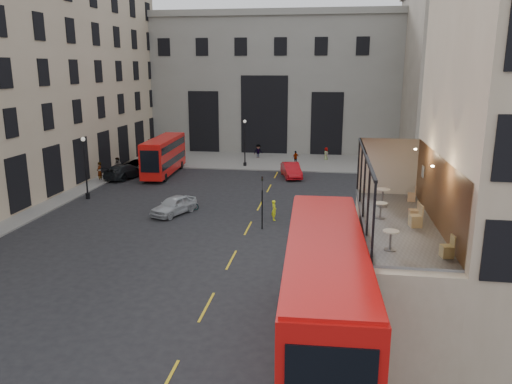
# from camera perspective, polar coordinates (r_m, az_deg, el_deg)

# --- Properties ---
(ground) EXTENTS (140.00, 140.00, 0.00)m
(ground) POSITION_cam_1_polar(r_m,az_deg,el_deg) (23.94, -0.88, -13.33)
(ground) COLOR black
(ground) RESTS_ON ground
(host_building_main) EXTENTS (7.26, 11.40, 15.10)m
(host_building_main) POSITION_cam_1_polar(r_m,az_deg,el_deg) (22.17, 25.40, 4.33)
(host_building_main) COLOR #C3AF92
(host_building_main) RESTS_ON ground
(host_frontage) EXTENTS (3.00, 11.00, 4.50)m
(host_frontage) POSITION_cam_1_polar(r_m,az_deg,el_deg) (22.92, 15.55, -8.96)
(host_frontage) COLOR #C3AF92
(host_frontage) RESTS_ON ground
(cafe_floor) EXTENTS (3.00, 10.00, 0.10)m
(cafe_floor) POSITION_cam_1_polar(r_m,az_deg,el_deg) (22.15, 15.94, -3.47)
(cafe_floor) COLOR slate
(cafe_floor) RESTS_ON host_frontage
(gateway) EXTENTS (35.00, 10.60, 18.00)m
(gateway) POSITION_cam_1_polar(r_m,az_deg,el_deg) (69.49, 1.52, 12.74)
(gateway) COLOR gray
(gateway) RESTS_ON ground
(building_right) EXTENTS (16.60, 18.60, 20.00)m
(building_right) POSITION_cam_1_polar(r_m,az_deg,el_deg) (63.13, 24.25, 12.32)
(building_right) COLOR #A59885
(building_right) RESTS_ON ground
(pavement_far) EXTENTS (40.00, 12.00, 0.12)m
(pavement_far) POSITION_cam_1_polar(r_m,az_deg,el_deg) (60.72, -0.63, 3.69)
(pavement_far) COLOR slate
(pavement_far) RESTS_ON ground
(traffic_light_near) EXTENTS (0.16, 0.20, 3.80)m
(traffic_light_near) POSITION_cam_1_polar(r_m,az_deg,el_deg) (34.36, 0.72, -0.40)
(traffic_light_near) COLOR black
(traffic_light_near) RESTS_ON ground
(traffic_light_far) EXTENTS (0.16, 0.20, 3.80)m
(traffic_light_far) POSITION_cam_1_polar(r_m,az_deg,el_deg) (53.04, -12.06, 4.45)
(traffic_light_far) COLOR black
(traffic_light_far) RESTS_ON ground
(street_lamp_a) EXTENTS (0.36, 0.36, 5.33)m
(street_lamp_a) POSITION_cam_1_polar(r_m,az_deg,el_deg) (44.87, -18.88, 2.24)
(street_lamp_a) COLOR black
(street_lamp_a) RESTS_ON ground
(street_lamp_b) EXTENTS (0.36, 0.36, 5.33)m
(street_lamp_b) POSITION_cam_1_polar(r_m,az_deg,el_deg) (56.44, -1.28, 5.29)
(street_lamp_b) COLOR black
(street_lamp_b) RESTS_ON ground
(bus_near) EXTENTS (3.29, 12.55, 4.97)m
(bus_near) POSITION_cam_1_polar(r_m,az_deg,el_deg) (19.27, 7.85, -11.34)
(bus_near) COLOR red
(bus_near) RESTS_ON ground
(bus_far) EXTENTS (2.71, 9.82, 3.88)m
(bus_far) POSITION_cam_1_polar(r_m,az_deg,el_deg) (53.16, -10.48, 4.28)
(bus_far) COLOR red
(bus_far) RESTS_ON ground
(car_a) EXTENTS (3.16, 4.49, 1.42)m
(car_a) POSITION_cam_1_polar(r_m,az_deg,el_deg) (38.82, -9.36, -1.51)
(car_a) COLOR #A4A8AD
(car_a) RESTS_ON ground
(car_b) EXTENTS (2.69, 4.82, 1.50)m
(car_b) POSITION_cam_1_polar(r_m,az_deg,el_deg) (51.27, 4.05, 2.50)
(car_b) COLOR #AE0A11
(car_b) RESTS_ON ground
(car_c) EXTENTS (3.56, 5.59, 1.51)m
(car_c) POSITION_cam_1_polar(r_m,az_deg,el_deg) (52.50, -14.67, 2.35)
(car_c) COLOR black
(car_c) RESTS_ON ground
(bicycle) EXTENTS (1.72, 0.92, 0.86)m
(bicycle) POSITION_cam_1_polar(r_m,az_deg,el_deg) (40.05, -7.61, -1.38)
(bicycle) COLOR gray
(bicycle) RESTS_ON ground
(cyclist) EXTENTS (0.52, 0.64, 1.53)m
(cyclist) POSITION_cam_1_polar(r_m,az_deg,el_deg) (36.80, 2.07, -2.10)
(cyclist) COLOR #F6FF1A
(cyclist) RESTS_ON ground
(pedestrian_a) EXTENTS (0.97, 0.76, 1.98)m
(pedestrian_a) POSITION_cam_1_polar(r_m,az_deg,el_deg) (53.54, -15.48, 2.78)
(pedestrian_a) COLOR gray
(pedestrian_a) RESTS_ON ground
(pedestrian_b) EXTENTS (1.32, 1.20, 1.78)m
(pedestrian_b) POSITION_cam_1_polar(r_m,az_deg,el_deg) (61.73, 0.26, 4.64)
(pedestrian_b) COLOR gray
(pedestrian_b) RESTS_ON ground
(pedestrian_c) EXTENTS (0.92, 0.89, 1.55)m
(pedestrian_c) POSITION_cam_1_polar(r_m,az_deg,el_deg) (58.47, 4.55, 3.95)
(pedestrian_c) COLOR gray
(pedestrian_c) RESTS_ON ground
(pedestrian_d) EXTENTS (0.72, 0.90, 1.61)m
(pedestrian_d) POSITION_cam_1_polar(r_m,az_deg,el_deg) (61.02, 8.01, 4.31)
(pedestrian_d) COLOR gray
(pedestrian_d) RESTS_ON ground
(pedestrian_e) EXTENTS (0.51, 0.73, 1.93)m
(pedestrian_e) POSITION_cam_1_polar(r_m,az_deg,el_deg) (51.76, -17.46, 2.23)
(pedestrian_e) COLOR gray
(pedestrian_e) RESTS_ON ground
(cafe_table_near) EXTENTS (0.59, 0.59, 0.74)m
(cafe_table_near) POSITION_cam_1_polar(r_m,az_deg,el_deg) (18.62, 15.13, -5.02)
(cafe_table_near) COLOR beige
(cafe_table_near) RESTS_ON cafe_floor
(cafe_table_mid) EXTENTS (0.57, 0.57, 0.71)m
(cafe_table_mid) POSITION_cam_1_polar(r_m,az_deg,el_deg) (22.36, 14.06, -1.79)
(cafe_table_mid) COLOR white
(cafe_table_mid) RESTS_ON cafe_floor
(cafe_table_far) EXTENTS (0.68, 0.68, 0.85)m
(cafe_table_far) POSITION_cam_1_polar(r_m,az_deg,el_deg) (24.30, 14.27, -0.31)
(cafe_table_far) COLOR silver
(cafe_table_far) RESTS_ON cafe_floor
(cafe_chair_a) EXTENTS (0.46, 0.46, 0.80)m
(cafe_chair_a) POSITION_cam_1_polar(r_m,az_deg,el_deg) (18.64, 21.02, -6.26)
(cafe_chair_a) COLOR tan
(cafe_chair_a) RESTS_ON cafe_floor
(cafe_chair_b) EXTENTS (0.53, 0.53, 0.93)m
(cafe_chair_b) POSITION_cam_1_polar(r_m,az_deg,el_deg) (21.66, 17.79, -3.08)
(cafe_chair_b) COLOR tan
(cafe_chair_b) RESTS_ON cafe_floor
(cafe_chair_c) EXTENTS (0.41, 0.41, 0.79)m
(cafe_chair_c) POSITION_cam_1_polar(r_m,az_deg,el_deg) (22.75, 17.61, -2.37)
(cafe_chair_c) COLOR tan
(cafe_chair_c) RESTS_ON cafe_floor
(cafe_chair_d) EXTENTS (0.41, 0.41, 0.75)m
(cafe_chair_d) POSITION_cam_1_polar(r_m,az_deg,el_deg) (25.71, 17.38, -0.51)
(cafe_chair_d) COLOR tan
(cafe_chair_d) RESTS_ON cafe_floor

